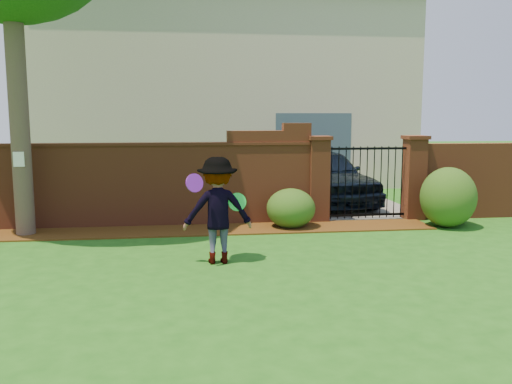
{
  "coord_description": "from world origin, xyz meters",
  "views": [
    {
      "loc": [
        -0.51,
        -7.43,
        2.3
      ],
      "look_at": [
        0.67,
        1.4,
        1.05
      ],
      "focal_mm": 37.84,
      "sensor_mm": 36.0,
      "label": 1
    }
  ],
  "objects": [
    {
      "name": "ground",
      "position": [
        0.0,
        0.0,
        -0.01
      ],
      "size": [
        80.0,
        80.0,
        0.01
      ],
      "primitive_type": "cube",
      "color": "#1F5916",
      "rests_on": "ground"
    },
    {
      "name": "mulch_bed",
      "position": [
        -0.95,
        3.34,
        0.01
      ],
      "size": [
        11.1,
        1.08,
        0.03
      ],
      "primitive_type": "cube",
      "color": "#3D230B",
      "rests_on": "ground"
    },
    {
      "name": "brick_wall",
      "position": [
        -2.01,
        4.0,
        0.93
      ],
      "size": [
        8.7,
        0.31,
        2.16
      ],
      "color": "brown",
      "rests_on": "ground"
    },
    {
      "name": "brick_wall_return",
      "position": [
        6.6,
        4.0,
        0.85
      ],
      "size": [
        4.0,
        0.25,
        1.7
      ],
      "primitive_type": "cube",
      "color": "brown",
      "rests_on": "ground"
    },
    {
      "name": "pillar_left",
      "position": [
        2.4,
        4.0,
        0.96
      ],
      "size": [
        0.5,
        0.5,
        1.88
      ],
      "color": "brown",
      "rests_on": "ground"
    },
    {
      "name": "pillar_right",
      "position": [
        4.6,
        4.0,
        0.96
      ],
      "size": [
        0.5,
        0.5,
        1.88
      ],
      "color": "brown",
      "rests_on": "ground"
    },
    {
      "name": "iron_gate",
      "position": [
        3.5,
        4.0,
        0.85
      ],
      "size": [
        1.78,
        0.03,
        1.6
      ],
      "color": "black",
      "rests_on": "ground"
    },
    {
      "name": "driveway",
      "position": [
        3.5,
        8.0,
        0.01
      ],
      "size": [
        3.2,
        8.0,
        0.01
      ],
      "primitive_type": "cube",
      "color": "slate",
      "rests_on": "ground"
    },
    {
      "name": "house",
      "position": [
        1.0,
        12.0,
        3.16
      ],
      "size": [
        12.4,
        6.4,
        6.3
      ],
      "color": "beige",
      "rests_on": "ground"
    },
    {
      "name": "car",
      "position": [
        3.14,
        6.16,
        0.74
      ],
      "size": [
        2.53,
        4.6,
        1.48
      ],
      "primitive_type": "imported",
      "rotation": [
        0.0,
        0.0,
        0.19
      ],
      "color": "black",
      "rests_on": "ground"
    },
    {
      "name": "paper_notice",
      "position": [
        -3.6,
        3.21,
        1.5
      ],
      "size": [
        0.2,
        0.01,
        0.28
      ],
      "primitive_type": "cube",
      "color": "white",
      "rests_on": "tree"
    },
    {
      "name": "shrub_left",
      "position": [
        1.66,
        3.37,
        0.41
      ],
      "size": [
        1.01,
        1.01,
        0.83
      ],
      "primitive_type": "ellipsoid",
      "color": "#1E4A16",
      "rests_on": "ground"
    },
    {
      "name": "shrub_middle",
      "position": [
        4.93,
        3.03,
        0.63
      ],
      "size": [
        1.15,
        1.15,
        1.26
      ],
      "primitive_type": "ellipsoid",
      "color": "#1E4A16",
      "rests_on": "ground"
    },
    {
      "name": "shrub_right",
      "position": [
        5.19,
        3.28,
        0.37
      ],
      "size": [
        0.83,
        0.83,
        0.74
      ],
      "primitive_type": "ellipsoid",
      "color": "#1E4A16",
      "rests_on": "ground"
    },
    {
      "name": "man",
      "position": [
        -0.01,
        0.88,
        0.84
      ],
      "size": [
        1.1,
        0.65,
        1.68
      ],
      "primitive_type": "imported",
      "rotation": [
        0.0,
        0.0,
        3.17
      ],
      "color": "gray",
      "rests_on": "ground"
    },
    {
      "name": "frisbee_purple",
      "position": [
        -0.36,
        0.58,
        1.32
      ],
      "size": [
        0.29,
        0.2,
        0.28
      ],
      "primitive_type": "cylinder",
      "rotation": [
        1.36,
        0.0,
        0.48
      ],
      "color": "purple",
      "rests_on": "man"
    },
    {
      "name": "frisbee_green",
      "position": [
        0.3,
        0.84,
        0.98
      ],
      "size": [
        0.29,
        0.08,
        0.29
      ],
      "primitive_type": "cylinder",
      "rotation": [
        1.43,
        0.0,
        0.06
      ],
      "color": "#1BD045",
      "rests_on": "man"
    }
  ]
}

